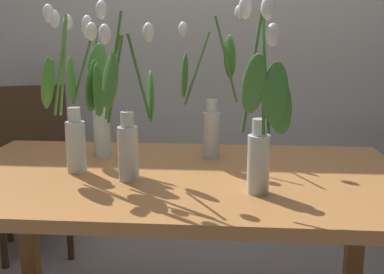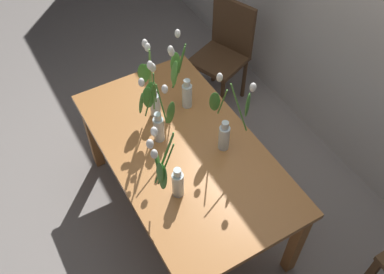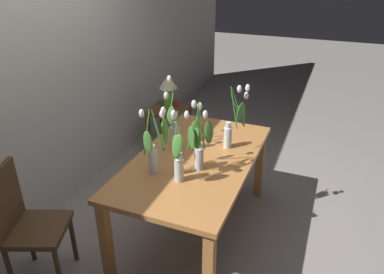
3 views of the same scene
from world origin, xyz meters
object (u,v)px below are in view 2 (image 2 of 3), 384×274
object	(u,v)px
tulip_vase_1	(182,83)
tulip_vase_2	(152,92)
tulip_vase_0	(170,176)
tulip_vase_4	(156,113)
dining_table	(184,158)
tulip_vase_3	(227,125)
dining_chair	(225,49)

from	to	relation	value
tulip_vase_1	tulip_vase_2	xyz separation A→B (m)	(-0.04, -0.20, -0.03)
tulip_vase_0	tulip_vase_4	bearing A→B (deg)	162.51
dining_table	tulip_vase_0	size ratio (longest dim) A/B	2.79
tulip_vase_1	tulip_vase_3	size ratio (longest dim) A/B	0.94
dining_table	dining_chair	xyz separation A→B (m)	(-0.93, 0.92, -0.12)
tulip_vase_1	dining_chair	bearing A→B (deg)	128.72
dining_table	tulip_vase_0	world-z (taller)	tulip_vase_0
tulip_vase_0	tulip_vase_2	size ratio (longest dim) A/B	1.00
tulip_vase_2	tulip_vase_3	bearing A→B (deg)	28.15
tulip_vase_0	dining_chair	size ratio (longest dim) A/B	0.62
dining_table	tulip_vase_2	size ratio (longest dim) A/B	2.80
tulip_vase_0	dining_chair	world-z (taller)	tulip_vase_0
dining_chair	tulip_vase_3	bearing A→B (deg)	-33.43
tulip_vase_2	tulip_vase_4	xyz separation A→B (m)	(0.21, -0.07, 0.04)
dining_table	tulip_vase_4	distance (m)	0.37
tulip_vase_1	tulip_vase_2	distance (m)	0.20
tulip_vase_1	tulip_vase_4	distance (m)	0.32
dining_table	tulip_vase_1	size ratio (longest dim) A/B	2.91
tulip_vase_2	tulip_vase_4	size ratio (longest dim) A/B	0.99
dining_table	tulip_vase_3	world-z (taller)	tulip_vase_3
tulip_vase_4	dining_chair	world-z (taller)	tulip_vase_4
tulip_vase_1	dining_table	bearing A→B (deg)	-28.01
tulip_vase_1	tulip_vase_4	xyz separation A→B (m)	(0.16, -0.27, 0.01)
tulip_vase_3	tulip_vase_4	distance (m)	0.43
dining_chair	tulip_vase_0	bearing A→B (deg)	-43.84
dining_table	tulip_vase_1	xyz separation A→B (m)	(-0.33, 0.18, 0.31)
tulip_vase_0	dining_table	bearing A→B (deg)	139.48
dining_table	dining_chair	world-z (taller)	dining_chair
tulip_vase_0	dining_chair	bearing A→B (deg)	136.16
tulip_vase_2	dining_chair	bearing A→B (deg)	120.40
tulip_vase_0	tulip_vase_1	distance (m)	0.73
tulip_vase_0	tulip_vase_3	bearing A→B (deg)	109.49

